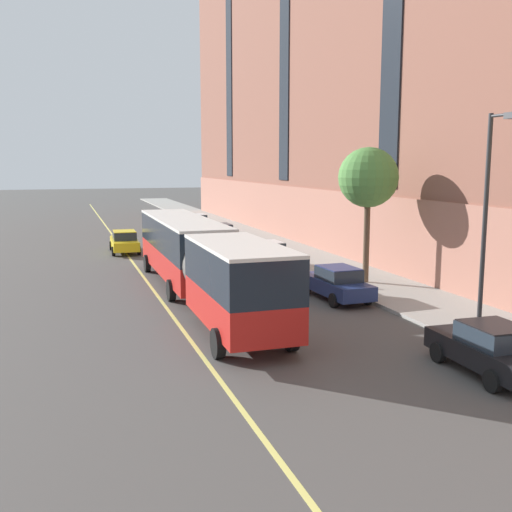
{
  "coord_description": "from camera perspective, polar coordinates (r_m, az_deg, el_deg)",
  "views": [
    {
      "loc": [
        -6.74,
        -21.62,
        6.25
      ],
      "look_at": [
        2.1,
        5.53,
        1.8
      ],
      "focal_mm": 42.0,
      "sensor_mm": 36.0,
      "label": 1
    }
  ],
  "objects": [
    {
      "name": "city_bus",
      "position": [
        27.42,
        -5.5,
        -0.06
      ],
      "size": [
        2.86,
        19.73,
        3.46
      ],
      "color": "red",
      "rests_on": "ground"
    },
    {
      "name": "parked_car_white_4",
      "position": [
        36.38,
        1.09,
        0.21
      ],
      "size": [
        1.98,
        4.54,
        1.56
      ],
      "color": "silver",
      "rests_on": "ground"
    },
    {
      "name": "parked_car_black_1",
      "position": [
        19.31,
        21.43,
        -8.23
      ],
      "size": [
        2.03,
        4.3,
        1.56
      ],
      "color": "black",
      "rests_on": "ground"
    },
    {
      "name": "street_lamp",
      "position": [
        21.52,
        21.39,
        4.42
      ],
      "size": [
        0.36,
        1.48,
        7.72
      ],
      "color": "#2D2D30",
      "rests_on": "sidewalk"
    },
    {
      "name": "sidewalk",
      "position": [
        29.63,
        13.5,
        -3.42
      ],
      "size": [
        4.5,
        160.0,
        0.15
      ],
      "primitive_type": "cube",
      "color": "#9E9B93",
      "rests_on": "ground"
    },
    {
      "name": "parked_car_white_0",
      "position": [
        56.01,
        -5.66,
        3.22
      ],
      "size": [
        1.96,
        4.52,
        1.56
      ],
      "color": "silver",
      "rests_on": "ground"
    },
    {
      "name": "parked_car_darkgray_5",
      "position": [
        47.04,
        -3.45,
        2.17
      ],
      "size": [
        1.92,
        4.54,
        1.56
      ],
      "color": "#4C4C51",
      "rests_on": "ground"
    },
    {
      "name": "street_tree_mid_block",
      "position": [
        30.96,
        10.64,
        7.28
      ],
      "size": [
        3.04,
        3.04,
        6.9
      ],
      "color": "brown",
      "rests_on": "sidewalk"
    },
    {
      "name": "lane_centerline",
      "position": [
        25.74,
        -8.25,
        -5.28
      ],
      "size": [
        0.16,
        140.0,
        0.01
      ],
      "primitive_type": "cube",
      "color": "#E0D66B",
      "rests_on": "ground"
    },
    {
      "name": "taxi_cab",
      "position": [
        43.04,
        -12.42,
        1.35
      ],
      "size": [
        2.01,
        4.71,
        1.56
      ],
      "color": "yellow",
      "rests_on": "ground"
    },
    {
      "name": "parked_car_navy_2",
      "position": [
        27.8,
        7.69,
        -2.56
      ],
      "size": [
        2.01,
        4.59,
        1.56
      ],
      "color": "navy",
      "rests_on": "ground"
    },
    {
      "name": "ground_plane",
      "position": [
        23.5,
        -0.7,
        -6.57
      ],
      "size": [
        260.0,
        260.0,
        0.0
      ],
      "primitive_type": "plane",
      "color": "#4C4947"
    },
    {
      "name": "fire_hydrant",
      "position": [
        30.2,
        8.96,
        -2.24
      ],
      "size": [
        0.42,
        0.24,
        0.72
      ],
      "color": "red",
      "rests_on": "sidewalk"
    }
  ]
}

